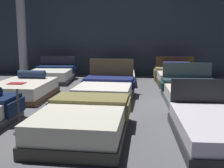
{
  "coord_description": "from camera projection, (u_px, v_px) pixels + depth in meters",
  "views": [
    {
      "loc": [
        0.9,
        -6.85,
        1.69
      ],
      "look_at": [
        0.15,
        0.48,
        0.39
      ],
      "focal_mm": 42.51,
      "sensor_mm": 36.0,
      "label": 1
    }
  ],
  "objects": [
    {
      "name": "bed_3",
      "position": [
        23.0,
        89.0,
        7.5
      ],
      "size": [
        1.5,
        2.11,
        0.7
      ],
      "rotation": [
        0.0,
        0.0,
        0.01
      ],
      "color": "brown",
      "rests_on": "ground_plane"
    },
    {
      "name": "bed_5",
      "position": [
        193.0,
        93.0,
        7.07
      ],
      "size": [
        1.64,
        2.09,
        0.94
      ],
      "rotation": [
        0.0,
        0.0,
        0.02
      ],
      "color": "#4A595B",
      "rests_on": "ground_plane"
    },
    {
      "name": "bed_7",
      "position": [
        116.0,
        77.0,
        10.0
      ],
      "size": [
        1.55,
        2.15,
        0.78
      ],
      "rotation": [
        0.0,
        0.0,
        0.04
      ],
      "color": "black",
      "rests_on": "ground_plane"
    },
    {
      "name": "bed_4",
      "position": [
        106.0,
        90.0,
        7.24
      ],
      "size": [
        1.57,
        2.18,
        1.04
      ],
      "rotation": [
        0.0,
        0.0,
        -0.05
      ],
      "color": "brown",
      "rests_on": "ground_plane"
    },
    {
      "name": "showroom_back_wall",
      "position": [
        119.0,
        36.0,
        11.6
      ],
      "size": [
        18.0,
        0.06,
        3.5
      ],
      "primitive_type": "cube",
      "color": "#333D4C",
      "rests_on": "ground_plane"
    },
    {
      "name": "support_pillar",
      "position": [
        22.0,
        36.0,
        11.28
      ],
      "size": [
        0.36,
        0.36,
        3.5
      ],
      "primitive_type": "cylinder",
      "color": "silver",
      "rests_on": "ground_plane"
    },
    {
      "name": "price_sign",
      "position": [
        19.0,
        115.0,
        4.66
      ],
      "size": [
        0.28,
        0.24,
        0.91
      ],
      "color": "#3F3F44",
      "rests_on": "ground_plane"
    },
    {
      "name": "bed_1",
      "position": [
        84.0,
        121.0,
        4.59
      ],
      "size": [
        1.54,
        2.17,
        0.56
      ],
      "rotation": [
        0.0,
        0.0,
        -0.03
      ],
      "color": "#34342D",
      "rests_on": "ground_plane"
    },
    {
      "name": "bed_6",
      "position": [
        52.0,
        75.0,
        10.25
      ],
      "size": [
        1.66,
        2.08,
        0.9
      ],
      "rotation": [
        0.0,
        0.0,
        0.06
      ],
      "color": "#272B35",
      "rests_on": "ground_plane"
    },
    {
      "name": "bed_8",
      "position": [
        178.0,
        77.0,
        9.77
      ],
      "size": [
        1.7,
        2.05,
        0.92
      ],
      "rotation": [
        0.0,
        0.0,
        0.03
      ],
      "color": "brown",
      "rests_on": "ground_plane"
    },
    {
      "name": "ground_plane",
      "position": [
        105.0,
        101.0,
        7.09
      ],
      "size": [
        18.0,
        18.0,
        0.02
      ],
      "primitive_type": "cube",
      "color": "#5B5B60"
    }
  ]
}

